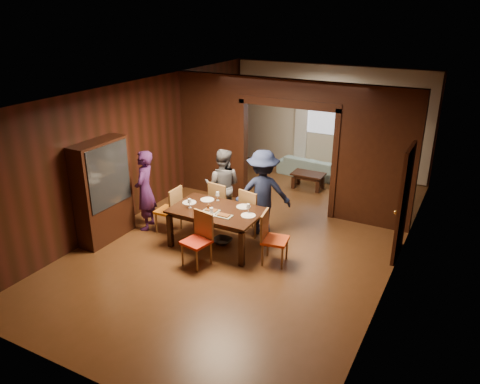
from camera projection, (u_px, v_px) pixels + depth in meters
The scene contains 32 objects.
floor at pixel (255, 234), 9.49m from camera, with size 9.00×9.00×0.00m, color #563318.
ceiling at pixel (257, 91), 8.40m from camera, with size 5.50×9.00×0.02m, color silver.
room_walls at pixel (293, 140), 10.47m from camera, with size 5.52×9.01×2.90m.
person_purple at pixel (145, 190), 9.48m from camera, with size 0.61×0.40×1.67m, color #3E1A4D.
person_grey at pixel (223, 186), 9.79m from camera, with size 0.78×0.61×1.61m, color #515258.
person_navy at pixel (263, 192), 9.28m from camera, with size 1.13×0.65×1.74m, color #19213F.
sofa at pixel (311, 167), 12.63m from camera, with size 1.78×0.70×0.52m, color #8BB5B6.
serving_bowl at pixel (222, 206), 8.84m from camera, with size 0.37×0.37×0.09m, color black.
dining_table at pixel (217, 228), 8.92m from camera, with size 1.70×1.06×0.76m, color black.
coffee_table at pixel (308, 181), 11.79m from camera, with size 0.80×0.50×0.40m, color black.
chair_left at pixel (168, 209), 9.46m from camera, with size 0.44×0.44×0.97m, color orange, non-canonical shape.
chair_right at pixel (275, 238), 8.29m from camera, with size 0.44×0.44×0.97m, color #E64715, non-canonical shape.
chair_far_l at pixel (223, 203), 9.77m from camera, with size 0.44×0.44×0.97m, color orange, non-canonical shape.
chair_far_r at pixel (254, 211), 9.37m from camera, with size 0.44×0.44×0.97m, color orange, non-canonical shape.
chair_near at pixel (196, 240), 8.22m from camera, with size 0.44×0.44×0.97m, color red, non-canonical shape.
hutch at pixel (103, 191), 8.98m from camera, with size 0.40×1.20×2.00m, color black.
door_right at pixel (404, 203), 8.33m from camera, with size 0.06×0.90×2.10m, color black.
window_far at pixel (329, 110), 12.49m from camera, with size 1.20×0.03×1.30m, color silver.
curtain_left at pixel (301, 124), 12.95m from camera, with size 0.35×0.06×2.40m, color white.
curtain_right at pixel (355, 130), 12.30m from camera, with size 0.35×0.06×2.40m, color white.
plate_left at pixel (189, 202), 9.08m from camera, with size 0.27×0.27×0.01m, color silver.
plate_far_l at pixel (207, 200), 9.20m from camera, with size 0.27×0.27×0.01m, color white.
plate_far_r at pixel (243, 207), 8.89m from camera, with size 0.27×0.27×0.01m, color silver.
plate_right at pixel (248, 215), 8.52m from camera, with size 0.27×0.27×0.01m, color white.
plate_near at pixel (207, 215), 8.53m from camera, with size 0.27×0.27×0.01m, color silver.
platter_a at pixel (211, 210), 8.70m from camera, with size 0.30×0.20×0.04m, color gray.
platter_b at pixel (224, 215), 8.49m from camera, with size 0.30×0.20×0.04m, color gray.
wineglass_left at pixel (190, 203), 8.83m from camera, with size 0.08×0.08×0.18m, color silver, non-canonical shape.
wineglass_far at pixel (218, 196), 9.16m from camera, with size 0.08×0.08×0.18m, color silver, non-canonical shape.
wineglass_right at pixel (248, 208), 8.60m from camera, with size 0.08×0.08×0.18m, color silver, non-canonical shape.
tumbler at pixel (211, 211), 8.53m from camera, with size 0.07×0.07×0.14m, color white.
condiment_jar at pixel (209, 207), 8.76m from camera, with size 0.08×0.08×0.11m, color #4B2811, non-canonical shape.
Camera 1 is at (3.71, -7.62, 4.36)m, focal length 35.00 mm.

